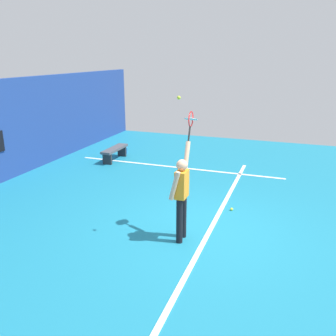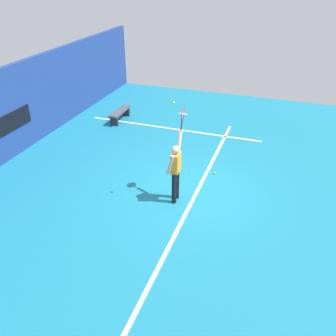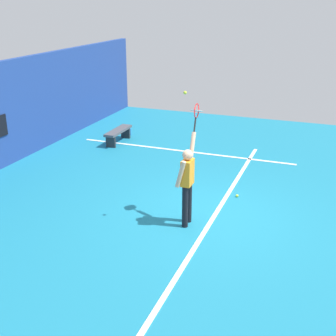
{
  "view_description": "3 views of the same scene",
  "coord_description": "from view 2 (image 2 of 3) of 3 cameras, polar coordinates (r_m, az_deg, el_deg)",
  "views": [
    {
      "loc": [
        -6.79,
        -1.62,
        3.58
      ],
      "look_at": [
        -0.29,
        0.73,
        1.39
      ],
      "focal_mm": 38.25,
      "sensor_mm": 36.0,
      "label": 1
    },
    {
      "loc": [
        -8.52,
        -2.24,
        5.88
      ],
      "look_at": [
        -0.81,
        0.48,
        1.14
      ],
      "focal_mm": 38.71,
      "sensor_mm": 36.0,
      "label": 2
    },
    {
      "loc": [
        -8.8,
        -2.35,
        4.59
      ],
      "look_at": [
        -0.85,
        0.67,
        1.35
      ],
      "focal_mm": 48.09,
      "sensor_mm": 36.0,
      "label": 3
    }
  ],
  "objects": [
    {
      "name": "ground_plane",
      "position": [
        10.59,
        3.93,
        -3.67
      ],
      "size": [
        18.0,
        18.0,
        0.0
      ],
      "primitive_type": "plane",
      "color": "teal"
    },
    {
      "name": "back_wall",
      "position": [
        12.93,
        -24.61,
        7.42
      ],
      "size": [
        18.0,
        0.2,
        2.94
      ],
      "primitive_type": "cube",
      "color": "navy",
      "rests_on": "ground_plane"
    },
    {
      "name": "sponsor_banner_center",
      "position": [
        12.94,
        -23.98,
        6.35
      ],
      "size": [
        2.2,
        0.03,
        0.6
      ],
      "primitive_type": "cube",
      "color": "black"
    },
    {
      "name": "court_baseline",
      "position": [
        10.56,
        4.56,
        -3.76
      ],
      "size": [
        10.0,
        0.1,
        0.01
      ],
      "primitive_type": "cube",
      "color": "white",
      "rests_on": "ground_plane"
    },
    {
      "name": "court_sideline",
      "position": [
        14.47,
        0.69,
        6.19
      ],
      "size": [
        0.1,
        7.0,
        0.01
      ],
      "primitive_type": "cube",
      "color": "white",
      "rests_on": "ground_plane"
    },
    {
      "name": "tennis_player",
      "position": [
        9.67,
        1.21,
        -0.12
      ],
      "size": [
        0.68,
        0.31,
        1.97
      ],
      "color": "black",
      "rests_on": "ground_plane"
    },
    {
      "name": "tennis_racket",
      "position": [
        9.53,
        2.33,
        8.33
      ],
      "size": [
        0.4,
        0.27,
        0.63
      ],
      "color": "black"
    },
    {
      "name": "tennis_ball",
      "position": [
        8.95,
        0.88,
        10.28
      ],
      "size": [
        0.07,
        0.07,
        0.07
      ],
      "primitive_type": "sphere",
      "color": "#CCE033"
    },
    {
      "name": "court_bench",
      "position": [
        15.28,
        -7.58,
        8.61
      ],
      "size": [
        1.4,
        0.36,
        0.45
      ],
      "color": "#4C4C51",
      "rests_on": "ground_plane"
    },
    {
      "name": "water_bottle",
      "position": [
        16.13,
        -6.06,
        9.05
      ],
      "size": [
        0.07,
        0.07,
        0.24
      ],
      "primitive_type": "cylinder",
      "color": "#338CD8",
      "rests_on": "ground_plane"
    },
    {
      "name": "spare_ball",
      "position": [
        11.48,
        7.33,
        -0.76
      ],
      "size": [
        0.07,
        0.07,
        0.07
      ],
      "primitive_type": "sphere",
      "color": "#CCE033",
      "rests_on": "ground_plane"
    }
  ]
}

